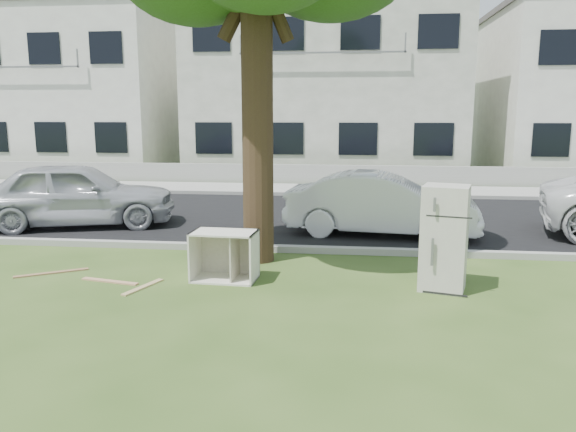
# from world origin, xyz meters

# --- Properties ---
(ground) EXTENTS (120.00, 120.00, 0.00)m
(ground) POSITION_xyz_m (0.00, 0.00, 0.00)
(ground) COLOR #324B1A
(road) EXTENTS (120.00, 7.00, 0.01)m
(road) POSITION_xyz_m (0.00, 6.00, 0.01)
(road) COLOR black
(road) RESTS_ON ground
(kerb_near) EXTENTS (120.00, 0.18, 0.12)m
(kerb_near) POSITION_xyz_m (0.00, 2.45, 0.00)
(kerb_near) COLOR gray
(kerb_near) RESTS_ON ground
(kerb_far) EXTENTS (120.00, 0.18, 0.12)m
(kerb_far) POSITION_xyz_m (0.00, 9.55, 0.00)
(kerb_far) COLOR gray
(kerb_far) RESTS_ON ground
(sidewalk) EXTENTS (120.00, 2.80, 0.01)m
(sidewalk) POSITION_xyz_m (0.00, 11.00, 0.01)
(sidewalk) COLOR gray
(sidewalk) RESTS_ON ground
(low_wall) EXTENTS (120.00, 0.15, 0.70)m
(low_wall) POSITION_xyz_m (0.00, 12.60, 0.35)
(low_wall) COLOR gray
(low_wall) RESTS_ON ground
(townhouse_left) EXTENTS (10.20, 8.16, 7.04)m
(townhouse_left) POSITION_xyz_m (-12.00, 17.50, 3.52)
(townhouse_left) COLOR white
(townhouse_left) RESTS_ON ground
(townhouse_center) EXTENTS (11.22, 8.16, 7.44)m
(townhouse_center) POSITION_xyz_m (0.00, 17.50, 3.72)
(townhouse_center) COLOR silver
(townhouse_center) RESTS_ON ground
(fridge) EXTENTS (0.77, 0.74, 1.55)m
(fridge) POSITION_xyz_m (2.59, 0.50, 0.78)
(fridge) COLOR beige
(fridge) RESTS_ON ground
(cabinet) EXTENTS (1.02, 0.67, 0.77)m
(cabinet) POSITION_xyz_m (-0.73, 0.58, 0.39)
(cabinet) COLOR beige
(cabinet) RESTS_ON ground
(plank_a) EXTENTS (1.01, 0.70, 0.02)m
(plank_a) POSITION_xyz_m (-3.62, 0.57, 0.01)
(plank_a) COLOR olive
(plank_a) RESTS_ON ground
(plank_b) EXTENTS (0.98, 0.30, 0.02)m
(plank_b) POSITION_xyz_m (-2.48, 0.24, 0.01)
(plank_b) COLOR tan
(plank_b) RESTS_ON ground
(plank_c) EXTENTS (0.37, 0.84, 0.02)m
(plank_c) POSITION_xyz_m (-1.86, 0.02, 0.01)
(plank_c) COLOR tan
(plank_c) RESTS_ON ground
(car_center) EXTENTS (4.18, 1.86, 1.33)m
(car_center) POSITION_xyz_m (1.85, 4.18, 0.67)
(car_center) COLOR silver
(car_center) RESTS_ON ground
(car_left) EXTENTS (4.71, 2.94, 1.50)m
(car_left) POSITION_xyz_m (-5.05, 4.30, 0.75)
(car_left) COLOR #AEB0B6
(car_left) RESTS_ON ground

